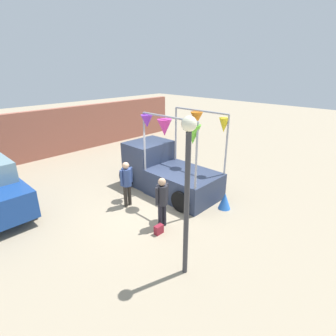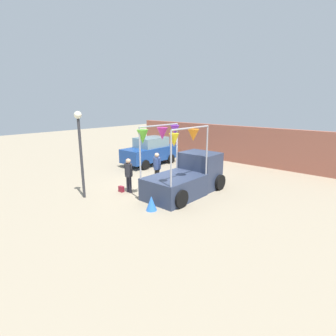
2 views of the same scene
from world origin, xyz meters
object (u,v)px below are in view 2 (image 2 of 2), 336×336
parked_car (150,151)px  handbag (121,189)px  street_lamp (80,142)px  folded_kite_bundle_azure (151,203)px  vendor_truck (188,175)px  person_customer (129,172)px  person_vendor (157,165)px

parked_car → handbag: parked_car is taller
street_lamp → folded_kite_bundle_azure: (3.34, 0.99, -2.22)m
street_lamp → folded_kite_bundle_azure: street_lamp is taller
vendor_truck → person_customer: 2.81m
person_customer → person_vendor: (0.08, 1.85, 0.01)m
vendor_truck → handbag: vendor_truck is taller
vendor_truck → handbag: 3.28m
parked_car → vendor_truck: bearing=-27.8°
handbag → folded_kite_bundle_azure: bearing=-12.8°
handbag → person_vendor: bearing=78.2°
vendor_truck → street_lamp: 5.09m
parked_car → person_customer: (3.46, -4.82, 0.06)m
street_lamp → folded_kite_bundle_azure: 4.13m
person_vendor → vendor_truck: bearing=1.9°
vendor_truck → folded_kite_bundle_azure: vendor_truck is taller
parked_car → folded_kite_bundle_azure: (5.78, -5.63, -0.64)m
vendor_truck → handbag: size_ratio=14.68×
person_vendor → street_lamp: 4.09m
vendor_truck → folded_kite_bundle_azure: (0.27, -2.72, -0.57)m
parked_car → person_customer: size_ratio=2.41×
street_lamp → vendor_truck: bearing=50.4°
folded_kite_bundle_azure → person_customer: bearing=160.8°
folded_kite_bundle_azure → handbag: bearing=167.2°
vendor_truck → parked_car: vendor_truck is taller
folded_kite_bundle_azure → vendor_truck: bearing=95.6°
person_vendor → folded_kite_bundle_azure: person_vendor is taller
person_customer → handbag: person_customer is taller
person_vendor → handbag: person_vendor is taller
vendor_truck → parked_car: 6.23m
parked_car → street_lamp: 7.23m
handbag → street_lamp: bearing=-112.5°
vendor_truck → person_vendor: size_ratio=2.45×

